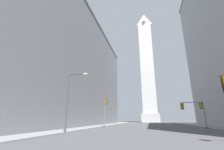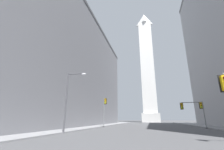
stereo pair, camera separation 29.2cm
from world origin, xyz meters
TOP-DOWN VIEW (x-y plane):
  - sidewalk_left at (-12.70, 29.25)m, footprint 5.00×97.49m
  - building_left at (-24.42, 32.04)m, footprint 21.91×60.32m
  - obelisk at (0.00, 81.24)m, footprint 9.04×9.04m
  - traffic_light_mid_left at (-9.70, 29.89)m, footprint 0.78×0.50m
  - traffic_light_mid_right at (8.40, 29.99)m, footprint 4.17×0.52m
  - street_lamp at (-9.85, 14.91)m, footprint 2.65×0.36m

SIDE VIEW (x-z plane):
  - sidewalk_left at x=-12.70m, z-range 0.00..0.15m
  - traffic_light_mid_right at x=8.40m, z-range 1.24..6.11m
  - traffic_light_mid_left at x=-9.70m, z-range 0.97..7.14m
  - street_lamp at x=-9.85m, z-range 0.88..8.44m
  - building_left at x=-24.42m, z-range 0.01..29.73m
  - obelisk at x=0.00m, z-range -1.13..64.83m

